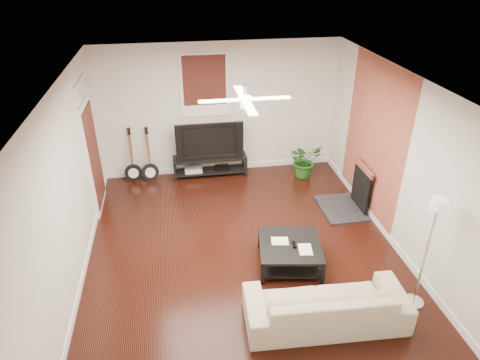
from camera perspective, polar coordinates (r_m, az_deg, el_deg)
name	(u,v)px	position (r m, az deg, el deg)	size (l,w,h in m)	color
room	(244,178)	(6.23, 0.60, 0.25)	(5.01, 6.01, 2.81)	black
brick_accent	(374,140)	(7.84, 17.58, 5.14)	(0.02, 2.20, 2.80)	#B04C39
fireplace	(351,188)	(8.13, 14.78, -1.01)	(0.80, 1.10, 0.92)	black
window_back	(205,85)	(8.72, -4.81, 12.63)	(1.00, 0.06, 1.30)	#34120E
door_left	(92,146)	(8.07, -19.39, 4.35)	(0.08, 1.00, 2.50)	white
tv_stand	(210,166)	(9.19, -4.05, 1.90)	(1.57, 0.42, 0.44)	black
tv	(209,139)	(8.94, -4.20, 5.53)	(1.41, 0.18, 0.81)	black
coffee_table	(289,254)	(6.72, 6.70, -9.90)	(0.94, 0.94, 0.39)	black
sofa	(326,303)	(5.86, 11.49, -15.98)	(2.11, 0.82, 0.62)	#BEA38E
floor_lamp	(426,254)	(6.12, 23.79, -9.16)	(0.28, 0.28, 1.72)	silver
potted_plant	(305,160)	(9.17, 8.70, 2.67)	(0.68, 0.59, 0.76)	#225F1B
guitar_left	(131,157)	(9.02, -14.46, 3.07)	(0.36, 0.26, 1.17)	black
guitar_right	(148,156)	(8.97, -12.25, 3.18)	(0.36, 0.26, 1.17)	black
ceiling_fan	(245,100)	(5.75, 0.66, 10.80)	(1.24, 1.24, 0.32)	white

